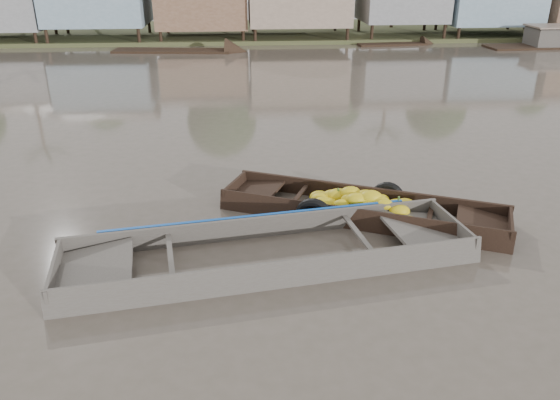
{
  "coord_description": "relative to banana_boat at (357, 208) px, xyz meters",
  "views": [
    {
      "loc": [
        -1.52,
        -8.51,
        5.37
      ],
      "look_at": [
        -0.78,
        1.52,
        0.8
      ],
      "focal_mm": 35.0,
      "sensor_mm": 36.0,
      "label": 1
    }
  ],
  "objects": [
    {
      "name": "banana_boat",
      "position": [
        0.0,
        0.0,
        0.0
      ],
      "size": [
        6.35,
        3.89,
        0.89
      ],
      "rotation": [
        0.0,
        0.0,
        -0.41
      ],
      "color": "black",
      "rests_on": "ground"
    },
    {
      "name": "viewer_boat",
      "position": [
        -2.06,
        -1.78,
        -0.13
      ],
      "size": [
        8.03,
        3.25,
        0.63
      ],
      "rotation": [
        0.0,
        0.0,
        0.16
      ],
      "color": "#48413D",
      "rests_on": "ground"
    },
    {
      "name": "distant_boats",
      "position": [
        10.08,
        22.78,
        0.03
      ],
      "size": [
        45.01,
        3.47,
        1.38
      ],
      "color": "black",
      "rests_on": "ground"
    },
    {
      "name": "ground",
      "position": [
        -1.01,
        -2.3,
        -0.2
      ],
      "size": [
        120.0,
        120.0,
        0.0
      ],
      "primitive_type": "plane",
      "color": "#50493D",
      "rests_on": "ground"
    }
  ]
}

